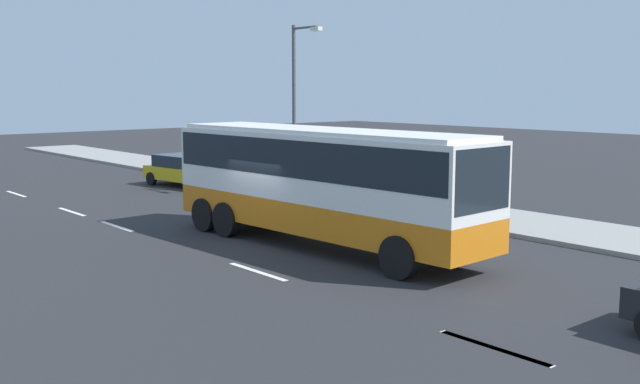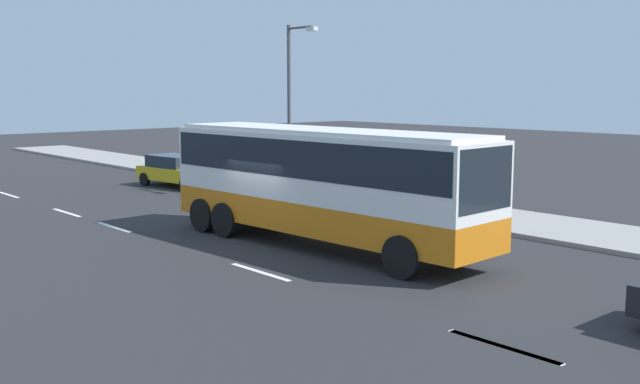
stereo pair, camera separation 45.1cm
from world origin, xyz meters
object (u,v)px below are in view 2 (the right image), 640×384
(pedestrian_at_crossing, at_px, (375,175))
(coach_bus, at_px, (322,174))
(car_yellow_taxi, at_px, (178,170))
(pedestrian_near_curb, at_px, (411,187))
(street_lamp, at_px, (292,98))

(pedestrian_at_crossing, bearing_deg, coach_bus, -24.30)
(car_yellow_taxi, distance_m, pedestrian_near_curb, 12.76)
(car_yellow_taxi, height_order, pedestrian_at_crossing, pedestrian_at_crossing)
(coach_bus, relative_size, pedestrian_at_crossing, 6.80)
(pedestrian_near_curb, bearing_deg, car_yellow_taxi, -19.60)
(coach_bus, bearing_deg, pedestrian_at_crossing, 121.40)
(coach_bus, bearing_deg, street_lamp, 142.66)
(pedestrian_near_curb, bearing_deg, pedestrian_at_crossing, -50.68)
(car_yellow_taxi, xyz_separation_m, street_lamp, (6.06, 2.09, 3.49))
(pedestrian_near_curb, distance_m, pedestrian_at_crossing, 3.04)
(coach_bus, bearing_deg, pedestrian_near_curb, 105.98)
(car_yellow_taxi, bearing_deg, pedestrian_at_crossing, 13.86)
(pedestrian_near_curb, relative_size, pedestrian_at_crossing, 0.91)
(pedestrian_near_curb, height_order, street_lamp, street_lamp)
(street_lamp, bearing_deg, pedestrian_near_curb, 4.38)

